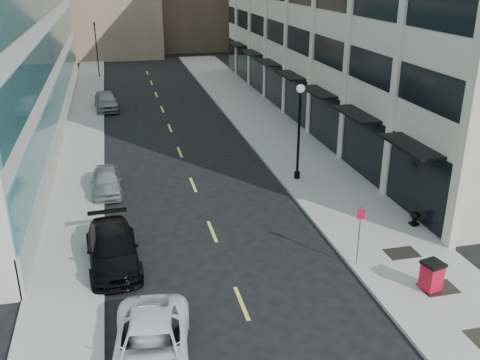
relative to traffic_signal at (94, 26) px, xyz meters
name	(u,v)px	position (x,y,z in m)	size (l,w,h in m)	color
ground	(255,337)	(5.50, -48.00, -5.72)	(160.00, 160.00, 0.00)	black
sidewalk_right	(285,143)	(13.00, -28.00, -5.64)	(5.00, 80.00, 0.15)	#98978A
sidewalk_left	(81,159)	(-1.00, -28.00, -5.64)	(3.00, 80.00, 0.15)	#98978A
building_right	(374,3)	(22.44, -21.01, 3.28)	(15.30, 46.50, 18.25)	beige
grate_mid	(438,288)	(13.10, -47.00, -5.56)	(1.40, 1.00, 0.01)	black
grate_far	(402,253)	(13.10, -44.20, -5.56)	(1.40, 1.00, 0.01)	black
road_centerline	(186,167)	(5.50, -31.00, -5.71)	(0.15, 68.20, 0.01)	#D8CC4C
traffic_signal	(94,26)	(0.00, 0.00, 0.00)	(0.66, 0.66, 6.98)	black
car_white_van	(151,348)	(1.97, -48.65, -4.99)	(2.40, 5.21, 1.45)	white
car_black_pickup	(113,249)	(0.90, -42.00, -4.97)	(2.08, 5.12, 1.49)	black
car_silver_sedan	(107,181)	(0.70, -34.00, -5.03)	(1.62, 4.02, 1.37)	gray
car_grey_sedan	(106,101)	(0.76, -14.99, -4.91)	(1.92, 4.77, 1.62)	gray
trash_bin	(432,275)	(12.72, -47.00, -4.92)	(0.88, 0.90, 1.20)	#AE0B21
lamppost	(299,123)	(11.56, -34.72, -2.23)	(0.47, 0.47, 5.68)	black
sign_post	(360,227)	(10.80, -44.56, -3.86)	(0.31, 0.10, 2.70)	slate
urn_planter	(415,217)	(15.05, -41.84, -5.15)	(0.50, 0.50, 0.69)	black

